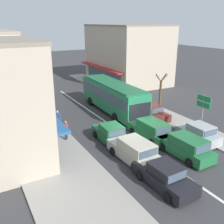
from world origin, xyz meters
TOP-DOWN VIEW (x-y plane):
  - ground_plane at (0.00, 0.00)m, footprint 140.00×140.00m
  - lane_centre_line at (0.00, 4.00)m, footprint 0.20×28.00m
  - sidewalk_left at (-6.80, 6.00)m, footprint 5.20×44.00m
  - kerb_right at (6.20, 6.00)m, footprint 2.80×44.00m
  - building_right_far at (11.48, 18.86)m, footprint 9.72×13.46m
  - city_bus at (2.09, 6.64)m, footprint 3.00×10.93m
  - wagon_behind_bus_mid at (1.89, -4.62)m, footprint 2.04×4.55m
  - wagon_queue_gap_filler at (-1.74, -3.37)m, footprint 2.08×4.57m
  - sedan_adjacent_lane_lead at (-1.87, -6.80)m, footprint 2.02×4.26m
  - wagon_behind_bus_near at (1.56, -0.92)m, footprint 1.98×4.52m
  - sedan_adjacent_lane_trail at (-1.68, 0.10)m, footprint 2.03×4.27m
  - parked_hatchback_kerb_front at (4.53, -3.34)m, footprint 1.86×3.72m
  - parked_sedan_kerb_second at (4.46, 2.88)m, footprint 1.92×4.21m
  - traffic_light_downstreet at (-4.12, 19.08)m, footprint 0.33×0.24m
  - directional_road_sign at (5.73, -2.46)m, footprint 0.10×1.40m
  - street_tree_right at (6.50, 4.11)m, footprint 1.62×1.70m
  - pedestrian_with_handbag_near at (-5.04, 9.77)m, footprint 0.53×0.58m
  - pedestrian_browsing_midblock at (-4.87, 2.02)m, footprint 0.49×0.39m
  - pedestrian_far_walker at (-4.66, 4.81)m, footprint 0.58×0.53m

SIDE VIEW (x-z plane):
  - ground_plane at x=0.00m, z-range 0.00..0.00m
  - lane_centre_line at x=0.00m, z-range 0.00..0.01m
  - kerb_right at x=6.20m, z-range 0.00..0.12m
  - sidewalk_left at x=-6.80m, z-range 0.00..0.14m
  - sedan_adjacent_lane_lead at x=-1.87m, z-range -0.07..1.40m
  - sedan_adjacent_lane_trail at x=-1.68m, z-range -0.07..1.40m
  - parked_sedan_kerb_second at x=4.46m, z-range -0.07..1.40m
  - parked_hatchback_kerb_front at x=4.53m, z-range -0.06..1.48m
  - wagon_behind_bus_mid at x=1.89m, z-range -0.04..1.53m
  - wagon_queue_gap_filler at x=-1.74m, z-range -0.04..1.53m
  - wagon_behind_bus_near at x=1.56m, z-range -0.04..1.53m
  - pedestrian_browsing_midblock at x=-4.87m, z-range 0.25..1.88m
  - pedestrian_with_handbag_near at x=-5.04m, z-range 0.25..1.88m
  - pedestrian_far_walker at x=-4.66m, z-range 0.25..1.88m
  - city_bus at x=2.09m, z-range 0.27..3.49m
  - street_tree_right at x=6.50m, z-range -0.12..4.26m
  - directional_road_sign at x=5.73m, z-range 0.90..4.50m
  - traffic_light_downstreet at x=-4.12m, z-range 0.75..4.95m
  - building_right_far at x=11.48m, z-range -0.01..8.92m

